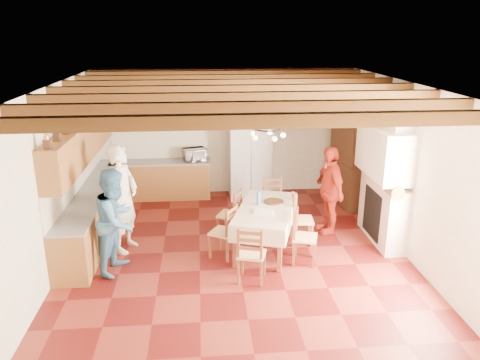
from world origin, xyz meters
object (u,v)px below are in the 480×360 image
refrigerator (250,158)px  chair_right_near (305,237)px  person_woman_blue (116,221)px  microwave (195,154)px  person_man (123,198)px  chair_left_far (230,214)px  chair_left_near (223,231)px  chair_end_far (273,202)px  dining_table (266,212)px  chair_end_near (252,253)px  chair_right_far (302,219)px  person_woman_red (329,190)px  hutch (350,156)px

refrigerator → chair_right_near: size_ratio=1.97×
refrigerator → person_woman_blue: bearing=-127.7°
chair_right_near → microwave: microwave is taller
person_man → chair_left_far: bearing=-60.6°
chair_left_near → chair_end_far: (1.09, 1.36, 0.00)m
refrigerator → dining_table: size_ratio=0.93×
chair_end_near → chair_left_far: bearing=-65.8°
chair_left_near → microwave: (-0.50, 3.16, 0.56)m
chair_left_far → microwave: bearing=-139.2°
refrigerator → microwave: refrigerator is taller
chair_right_far → chair_end_far: same height
person_woman_red → chair_right_near: bearing=-40.8°
chair_end_near → person_man: (-2.16, 1.31, 0.51)m
person_woman_red → microwave: (-2.63, 2.26, 0.17)m
hutch → chair_right_near: hutch is taller
chair_left_near → chair_left_far: size_ratio=1.00×
chair_left_far → chair_end_far: 1.08m
chair_end_far → person_woman_blue: (-2.85, -1.69, 0.40)m
chair_left_near → person_man: (-1.75, 0.43, 0.51)m
hutch → chair_left_near: 3.88m
chair_left_far → chair_right_far: bearing=99.4°
chair_end_near → microwave: size_ratio=1.84×
dining_table → chair_left_near: bearing=-163.5°
chair_left_near → person_woman_blue: (-1.76, -0.33, 0.40)m
chair_right_near → hutch: bearing=-13.5°
dining_table → chair_left_far: size_ratio=2.12×
dining_table → chair_end_near: 1.20m
person_man → microwave: 3.00m
hutch → chair_end_far: size_ratio=2.36×
hutch → person_man: hutch is taller
hutch → chair_end_near: hutch is taller
dining_table → person_woman_red: bearing=26.4°
hutch → chair_left_far: bearing=-158.4°
chair_end_far → person_man: person_man is taller
chair_end_far → refrigerator: bearing=105.0°
chair_right_near → person_woman_red: bearing=-13.6°
chair_right_far → microwave: size_ratio=1.84×
refrigerator → chair_left_near: refrigerator is taller
refrigerator → microwave: 1.30m
person_woman_red → chair_left_near: bearing=-77.3°
hutch → chair_left_far: 3.30m
person_man → microwave: person_man is taller
refrigerator → chair_left_far: (-0.63, -2.26, -0.47)m
chair_right_near → chair_end_near: bearing=135.5°
refrigerator → chair_end_far: (0.30, -1.69, -0.47)m
chair_right_near → microwave: bearing=45.2°
person_woman_blue → microwave: bearing=-2.4°
chair_left_near → hutch: bearing=158.8°
person_woman_blue → chair_end_near: bearing=-86.9°
chair_end_near → person_man: person_man is taller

